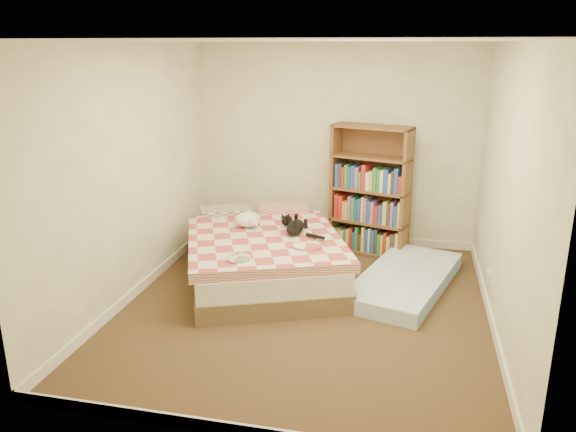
% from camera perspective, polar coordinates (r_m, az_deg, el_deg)
% --- Properties ---
extents(room, '(3.51, 4.01, 2.51)m').
position_cam_1_polar(room, '(5.19, 1.88, 2.83)').
color(room, '#442A1D').
rests_on(room, ground).
extents(bed, '(2.21, 2.57, 0.58)m').
position_cam_1_polar(bed, '(6.22, -2.47, -3.80)').
color(bed, brown).
rests_on(bed, room).
extents(bookshelf, '(1.03, 0.57, 1.57)m').
position_cam_1_polar(bookshelf, '(6.92, 8.27, 0.91)').
color(bookshelf, brown).
rests_on(bookshelf, room).
extents(floor_mattress, '(1.26, 1.91, 0.16)m').
position_cam_1_polar(floor_mattress, '(6.11, 11.79, -6.38)').
color(floor_mattress, '#7FA8D4').
rests_on(floor_mattress, room).
extents(black_cat, '(0.39, 0.68, 0.15)m').
position_cam_1_polar(black_cat, '(6.08, 0.84, -1.03)').
color(black_cat, black).
rests_on(black_cat, bed).
extents(white_dog, '(0.33, 0.33, 0.15)m').
position_cam_1_polar(white_dog, '(6.28, -4.04, -0.37)').
color(white_dog, white).
rests_on(white_dog, bed).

